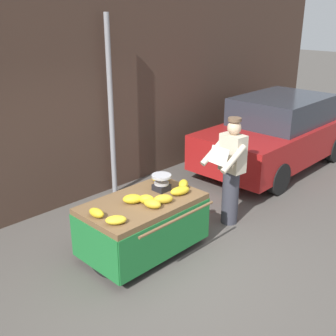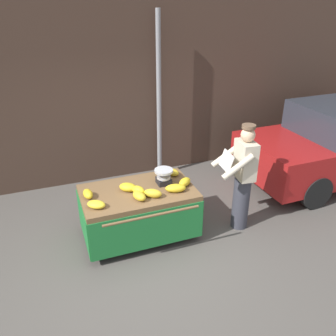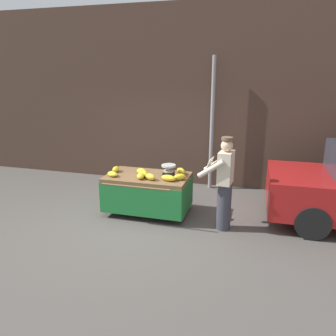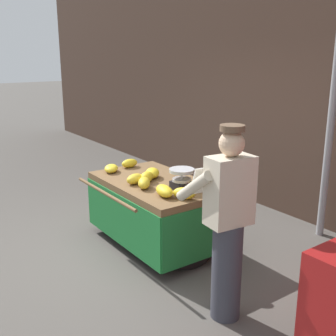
# 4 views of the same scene
# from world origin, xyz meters

# --- Properties ---
(ground_plane) EXTENTS (60.00, 60.00, 0.00)m
(ground_plane) POSITION_xyz_m (0.00, 0.00, 0.00)
(ground_plane) COLOR #514C47
(back_wall) EXTENTS (16.00, 0.24, 4.37)m
(back_wall) POSITION_xyz_m (0.00, 2.78, 2.18)
(back_wall) COLOR #473328
(back_wall) RESTS_ON ground
(street_pole) EXTENTS (0.09, 0.09, 3.16)m
(street_pole) POSITION_xyz_m (1.08, 2.45, 1.58)
(street_pole) COLOR gray
(street_pole) RESTS_ON ground
(banana_cart) EXTENTS (1.66, 1.19, 0.80)m
(banana_cart) POSITION_xyz_m (0.10, 0.58, 0.58)
(banana_cart) COLOR brown
(banana_cart) RESTS_ON ground
(weighing_scale) EXTENTS (0.28, 0.28, 0.24)m
(weighing_scale) POSITION_xyz_m (0.52, 0.64, 0.92)
(weighing_scale) COLOR black
(weighing_scale) RESTS_ON banana_cart
(banana_bunch_0) EXTENTS (0.15, 0.24, 0.11)m
(banana_bunch_0) POSITION_xyz_m (-0.61, 0.63, 0.86)
(banana_bunch_0) COLOR gold
(banana_bunch_0) RESTS_ON banana_cart
(banana_bunch_1) EXTENTS (0.29, 0.26, 0.12)m
(banana_bunch_1) POSITION_xyz_m (0.24, 0.32, 0.86)
(banana_bunch_1) COLOR gold
(banana_bunch_1) RESTS_ON banana_cart
(banana_bunch_2) EXTENTS (0.28, 0.30, 0.12)m
(banana_bunch_2) POSITION_xyz_m (0.72, 0.85, 0.86)
(banana_bunch_2) COLOR gold
(banana_bunch_2) RESTS_ON banana_cart
(banana_bunch_3) EXTENTS (0.31, 0.29, 0.12)m
(banana_bunch_3) POSITION_xyz_m (-0.04, 0.62, 0.86)
(banana_bunch_3) COLOR gold
(banana_bunch_3) RESTS_ON banana_cart
(banana_bunch_4) EXTENTS (0.21, 0.27, 0.12)m
(banana_bunch_4) POSITION_xyz_m (0.04, 0.33, 0.86)
(banana_bunch_4) COLOR gold
(banana_bunch_4) RESTS_ON banana_cart
(banana_bunch_5) EXTENTS (0.33, 0.22, 0.12)m
(banana_bunch_5) POSITION_xyz_m (0.59, 0.35, 0.86)
(banana_bunch_5) COLOR gold
(banana_bunch_5) RESTS_ON banana_cart
(banana_bunch_6) EXTENTS (0.22, 0.25, 0.13)m
(banana_bunch_6) POSITION_xyz_m (0.07, 0.47, 0.87)
(banana_bunch_6) COLOR gold
(banana_bunch_6) RESTS_ON banana_cart
(banana_bunch_7) EXTENTS (0.27, 0.25, 0.12)m
(banana_bunch_7) POSITION_xyz_m (0.79, 0.47, 0.86)
(banana_bunch_7) COLOR gold
(banana_bunch_7) RESTS_ON banana_cart
(banana_bunch_8) EXTENTS (0.30, 0.28, 0.10)m
(banana_bunch_8) POSITION_xyz_m (-0.55, 0.33, 0.85)
(banana_bunch_8) COLOR yellow
(banana_bunch_8) RESTS_ON banana_cart
(vendor_person) EXTENTS (0.61, 0.56, 1.71)m
(vendor_person) POSITION_xyz_m (1.65, 0.26, 0.87)
(vendor_person) COLOR #383842
(vendor_person) RESTS_ON ground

